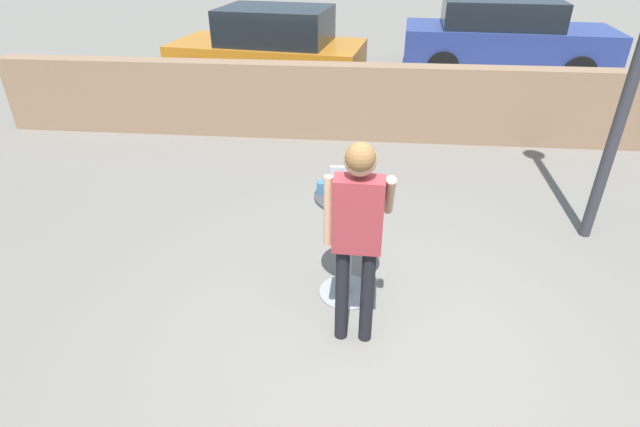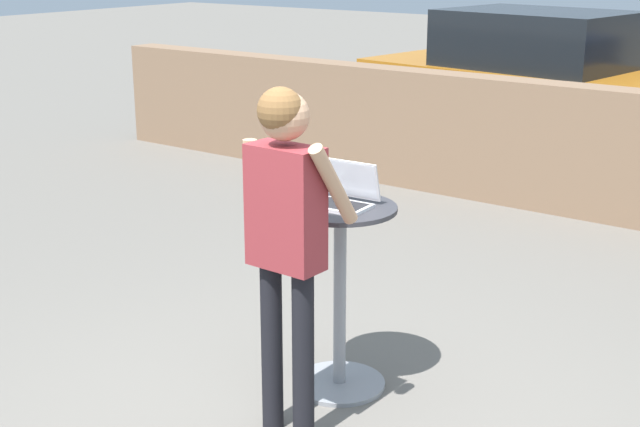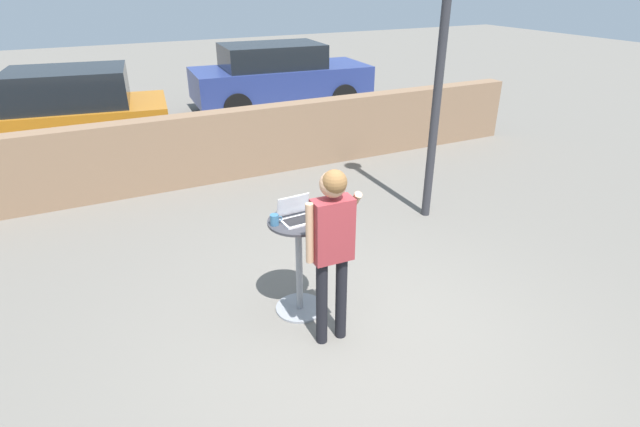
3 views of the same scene
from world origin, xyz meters
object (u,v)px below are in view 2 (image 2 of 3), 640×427
object	(u,v)px
laptop	(342,196)
coffee_mug	(306,189)
parked_car_further_down	(525,74)
standing_person	(285,220)
cafe_table	(340,288)

from	to	relation	value
laptop	coffee_mug	xyz separation A→B (m)	(-0.24, -0.01, 0.00)
laptop	parked_car_further_down	size ratio (longest dim) A/B	0.09
coffee_mug	standing_person	world-z (taller)	standing_person
parked_car_further_down	coffee_mug	bearing A→B (deg)	-76.02
parked_car_further_down	cafe_table	bearing A→B (deg)	-74.17
cafe_table	standing_person	size ratio (longest dim) A/B	0.60
laptop	standing_person	size ratio (longest dim) A/B	0.20
cafe_table	laptop	world-z (taller)	laptop
cafe_table	parked_car_further_down	distance (m)	7.14
standing_person	parked_car_further_down	distance (m)	7.72
cafe_table	standing_person	xyz separation A→B (m)	(0.08, -0.57, 0.55)
coffee_mug	standing_person	size ratio (longest dim) A/B	0.07
cafe_table	coffee_mug	bearing A→B (deg)	176.07
cafe_table	parked_car_further_down	size ratio (longest dim) A/B	0.26
laptop	cafe_table	bearing A→B (deg)	-82.72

